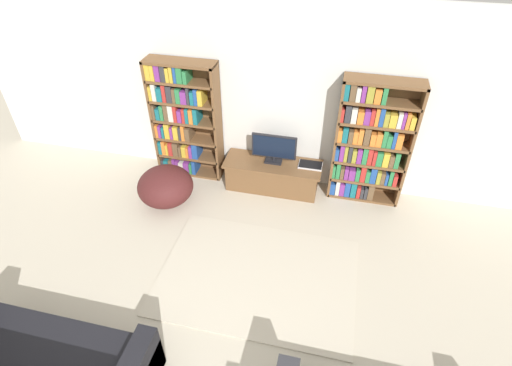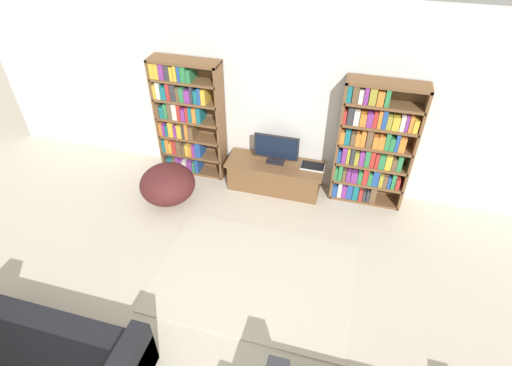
# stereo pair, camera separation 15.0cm
# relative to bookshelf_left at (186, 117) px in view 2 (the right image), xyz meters

# --- Properties ---
(wall_back) EXTENTS (8.80, 0.06, 2.60)m
(wall_back) POSITION_rel_bookshelf_left_xyz_m (1.28, 0.18, 0.40)
(wall_back) COLOR silver
(wall_back) RESTS_ON ground_plane
(bookshelf_left) EXTENTS (0.97, 0.30, 1.76)m
(bookshelf_left) POSITION_rel_bookshelf_left_xyz_m (0.00, 0.00, 0.00)
(bookshelf_left) COLOR brown
(bookshelf_left) RESTS_ON ground_plane
(bookshelf_right) EXTENTS (0.97, 0.30, 1.76)m
(bookshelf_right) POSITION_rel_bookshelf_left_xyz_m (2.60, -0.00, -0.03)
(bookshelf_right) COLOR brown
(bookshelf_right) RESTS_ON ground_plane
(tv_stand) EXTENTS (1.38, 0.49, 0.43)m
(tv_stand) POSITION_rel_bookshelf_left_xyz_m (1.35, -0.12, -0.69)
(tv_stand) COLOR brown
(tv_stand) RESTS_ON ground_plane
(television) EXTENTS (0.62, 0.16, 0.43)m
(television) POSITION_rel_bookshelf_left_xyz_m (1.35, -0.09, -0.25)
(television) COLOR black
(television) RESTS_ON tv_stand
(laptop) EXTENTS (0.33, 0.21, 0.03)m
(laptop) POSITION_rel_bookshelf_left_xyz_m (1.87, -0.07, -0.46)
(laptop) COLOR silver
(laptop) RESTS_ON tv_stand
(area_rug) EXTENTS (2.23, 1.59, 0.02)m
(area_rug) POSITION_rel_bookshelf_left_xyz_m (1.51, -1.78, -0.90)
(area_rug) COLOR beige
(area_rug) RESTS_ON ground_plane
(beanbag_ottoman) EXTENTS (0.76, 0.76, 0.52)m
(beanbag_ottoman) POSITION_rel_bookshelf_left_xyz_m (-0.03, -0.76, -0.64)
(beanbag_ottoman) COLOR #4C1E1E
(beanbag_ottoman) RESTS_ON ground_plane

